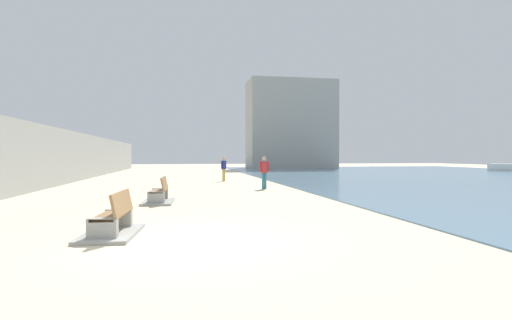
{
  "coord_description": "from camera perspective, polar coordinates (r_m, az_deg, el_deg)",
  "views": [
    {
      "loc": [
        0.06,
        -8.24,
        1.78
      ],
      "look_at": [
        4.17,
        14.16,
        1.54
      ],
      "focal_mm": 27.93,
      "sensor_mm": 36.0,
      "label": 1
    }
  ],
  "objects": [
    {
      "name": "harbor_building",
      "position": [
        56.42,
        5.0,
        5.03
      ],
      "size": [
        12.0,
        6.0,
        12.26
      ],
      "primitive_type": "cube",
      "color": "#9E9E99",
      "rests_on": "ground"
    },
    {
      "name": "water_bay",
      "position": [
        35.56,
        31.96,
        -2.32
      ],
      "size": [
        36.0,
        68.0,
        0.04
      ],
      "primitive_type": "cube",
      "color": "slate",
      "rests_on": "ground"
    },
    {
      "name": "person_standing",
      "position": [
        21.3,
        1.18,
        -1.45
      ],
      "size": [
        0.53,
        0.23,
        1.73
      ],
      "color": "teal",
      "rests_on": "ground"
    },
    {
      "name": "bench_far",
      "position": [
        15.52,
        -13.73,
        -5.12
      ],
      "size": [
        1.19,
        2.15,
        0.98
      ],
      "color": "#9E9E99",
      "rests_on": "ground"
    },
    {
      "name": "bench_near",
      "position": [
        9.55,
        -19.85,
        -8.73
      ],
      "size": [
        1.27,
        2.18,
        0.98
      ],
      "color": "#9E9E99",
      "rests_on": "ground"
    },
    {
      "name": "ground_plane",
      "position": [
        26.3,
        -10.53,
        -3.28
      ],
      "size": [
        120.0,
        120.0,
        0.0
      ],
      "primitive_type": "plane",
      "color": "beige"
    },
    {
      "name": "person_walking",
      "position": [
        27.82,
        -4.65,
        -1.01
      ],
      "size": [
        0.4,
        0.4,
        1.7
      ],
      "color": "gold",
      "rests_on": "ground"
    },
    {
      "name": "seawall",
      "position": [
        27.31,
        -26.48,
        0.4
      ],
      "size": [
        0.8,
        64.0,
        3.42
      ],
      "primitive_type": "cube",
      "color": "#9E9E99",
      "rests_on": "ground"
    }
  ]
}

